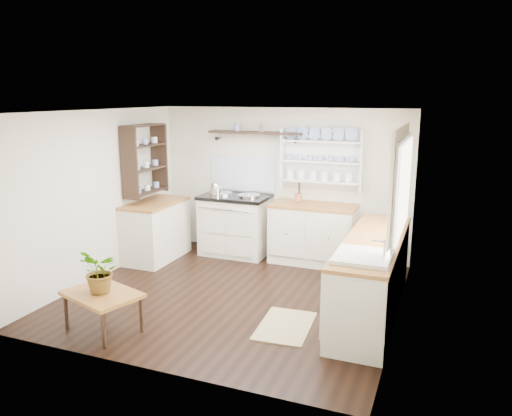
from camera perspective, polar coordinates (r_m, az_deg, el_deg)
The scene contains 19 objects.
floor at distance 6.46m, azimuth -2.55°, elevation -9.88°, with size 4.00×3.80×0.01m, color black.
wall_back at distance 7.84m, azimuth 2.98°, elevation 2.98°, with size 4.00×0.02×2.30m, color beige.
wall_right at distance 5.62m, azimuth 16.34°, elevation -1.51°, with size 0.02×3.80×2.30m, color beige.
wall_left at distance 7.14m, azimuth -17.50°, elevation 1.41°, with size 0.02×3.80×2.30m, color beige.
ceiling at distance 5.96m, azimuth -2.77°, elevation 10.98°, with size 4.00×3.80×0.01m, color white.
window at distance 5.69m, azimuth 16.24°, elevation 2.94°, with size 0.08×1.55×1.22m.
aga_cooker at distance 7.92m, azimuth -2.37°, elevation -1.87°, with size 1.06×0.74×0.98m.
back_cabinets at distance 7.55m, azimuth 6.53°, elevation -2.85°, with size 1.27×0.63×0.90m.
right_cabinets at distance 5.94m, azimuth 13.12°, elevation -7.50°, with size 0.62×2.43×0.90m.
belfast_sink at distance 5.13m, azimuth 12.06°, elevation -6.71°, with size 0.55×0.60×0.45m.
left_cabinets at distance 7.83m, azimuth -11.35°, elevation -2.45°, with size 0.62×1.13×0.90m.
plate_rack at distance 7.57m, azimuth 7.63°, elevation 5.63°, with size 1.20×0.22×0.90m.
high_shelf at distance 7.77m, azimuth -0.07°, elevation 8.54°, with size 1.50×0.29×0.16m.
left_shelving at distance 7.70m, azimuth -12.59°, elevation 5.51°, with size 0.28×0.80×1.05m, color black.
kettle at distance 7.80m, azimuth -4.65°, elevation 2.12°, with size 0.19×0.19×0.23m, color silver, non-canonical shape.
utensil_crock at distance 7.57m, azimuth 4.87°, elevation 1.20°, with size 0.10×0.10×0.12m, color #A4563C.
center_table at distance 5.65m, azimuth -17.16°, elevation -9.66°, with size 0.93×0.79×0.43m.
potted_plant at distance 5.55m, azimuth -17.36°, elevation -6.94°, with size 0.43×0.37×0.48m, color #3F7233.
floor_rug at distance 5.64m, azimuth 3.37°, elevation -13.29°, with size 0.55×0.85×0.02m, color olive.
Camera 1 is at (2.43, -5.44, 2.49)m, focal length 35.00 mm.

